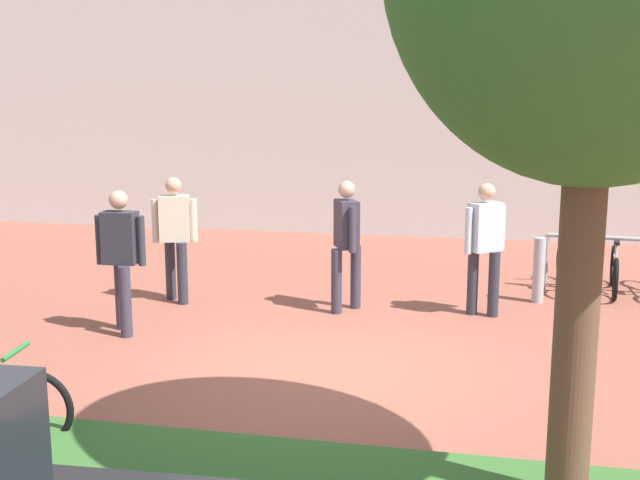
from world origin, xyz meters
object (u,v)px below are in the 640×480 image
at_px(person_suited_navy, 346,237).
at_px(person_casual_tan, 485,241).
at_px(bollard_steel, 539,270).
at_px(person_shirt_blue, 175,231).
at_px(person_suited_dark, 121,252).

relative_size(person_suited_navy, person_casual_tan, 1.00).
height_order(bollard_steel, person_shirt_blue, person_shirt_blue).
relative_size(person_suited_navy, person_shirt_blue, 1.00).
height_order(person_suited_navy, person_casual_tan, same).
distance_m(person_suited_navy, person_suited_dark, 2.86).
bearing_deg(bollard_steel, person_suited_navy, -159.14).
distance_m(bollard_steel, person_shirt_blue, 4.99).
bearing_deg(person_suited_navy, person_shirt_blue, -179.45).
xyz_separation_m(person_suited_navy, person_suited_dark, (-2.44, -1.50, 0.00)).
bearing_deg(person_suited_navy, bollard_steel, 20.86).
height_order(person_suited_navy, person_shirt_blue, same).
height_order(bollard_steel, person_casual_tan, person_casual_tan).
bearing_deg(bollard_steel, person_casual_tan, -132.44).
xyz_separation_m(person_casual_tan, person_suited_dark, (-4.20, -1.65, 0.00)).
bearing_deg(person_casual_tan, person_suited_dark, -158.61).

